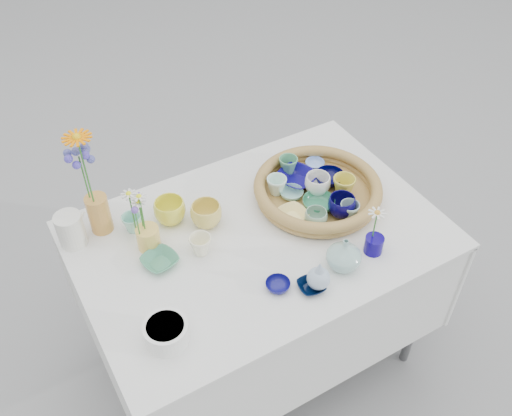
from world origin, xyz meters
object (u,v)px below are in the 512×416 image
wicker_tray (317,190)px  bud_vase_seafoam (344,254)px  display_table (258,353)px  tall_vase_yellow (99,214)px

wicker_tray → bud_vase_seafoam: size_ratio=3.93×
bud_vase_seafoam → display_table: bearing=121.2°
bud_vase_seafoam → tall_vase_yellow: tall_vase_yellow is taller
display_table → tall_vase_yellow: 1.00m
display_table → wicker_tray: (0.28, 0.05, 0.80)m
display_table → tall_vase_yellow: size_ratio=8.66×
tall_vase_yellow → bud_vase_seafoam: bearing=-42.0°
display_table → bud_vase_seafoam: bearing=-58.8°
display_table → bud_vase_seafoam: bud_vase_seafoam is taller
wicker_tray → bud_vase_seafoam: bud_vase_seafoam is taller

